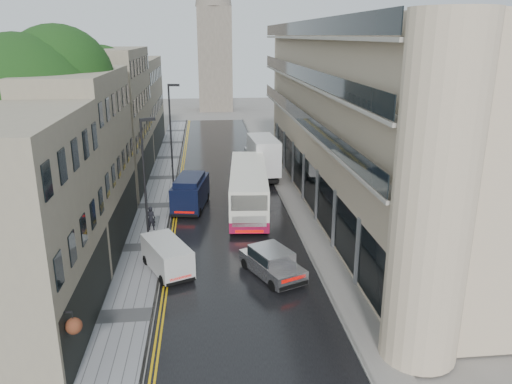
{
  "coord_description": "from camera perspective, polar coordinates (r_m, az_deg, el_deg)",
  "views": [
    {
      "loc": [
        -1.76,
        -11.05,
        13.17
      ],
      "look_at": [
        1.28,
        18.0,
        3.98
      ],
      "focal_mm": 35.0,
      "sensor_mm": 36.0,
      "label": 1
    }
  ],
  "objects": [
    {
      "name": "silver_hatchback",
      "position": [
        27.02,
        1.97,
        -9.67
      ],
      "size": [
        3.55,
        4.83,
        1.66
      ],
      "primitive_type": null,
      "rotation": [
        0.0,
        0.0,
        0.41
      ],
      "color": "#A8A7AC",
      "rests_on": "road"
    },
    {
      "name": "road",
      "position": [
        40.77,
        -3.18,
        -1.4
      ],
      "size": [
        9.0,
        85.0,
        0.02
      ],
      "primitive_type": "cube",
      "color": "black",
      "rests_on": "ground"
    },
    {
      "name": "left_sidewalk",
      "position": [
        40.92,
        -11.39,
        -1.58
      ],
      "size": [
        2.7,
        85.0,
        0.12
      ],
      "primitive_type": "cube",
      "color": "gray",
      "rests_on": "ground"
    },
    {
      "name": "lamp_post_near",
      "position": [
        31.2,
        -12.57,
        0.52
      ],
      "size": [
        0.95,
        0.54,
        8.37
      ],
      "primitive_type": null,
      "rotation": [
        0.0,
        0.0,
        0.38
      ],
      "color": "black",
      "rests_on": "left_sidewalk"
    },
    {
      "name": "modern_block",
      "position": [
        39.45,
        12.03,
        8.08
      ],
      "size": [
        8.0,
        40.0,
        14.0
      ],
      "primitive_type": null,
      "color": "#C1AD90",
      "rests_on": "ground"
    },
    {
      "name": "navy_van",
      "position": [
        38.19,
        -9.49,
        -0.74
      ],
      "size": [
        3.04,
        5.69,
        2.75
      ],
      "primitive_type": null,
      "rotation": [
        0.0,
        0.0,
        -0.17
      ],
      "color": "black",
      "rests_on": "road"
    },
    {
      "name": "pedestrian",
      "position": [
        35.62,
        -11.93,
        -2.95
      ],
      "size": [
        0.67,
        0.48,
        1.71
      ],
      "primitive_type": "imported",
      "rotation": [
        0.0,
        0.0,
        3.02
      ],
      "color": "black",
      "rests_on": "left_sidewalk"
    },
    {
      "name": "old_shop_row",
      "position": [
        42.37,
        -16.46,
        7.01
      ],
      "size": [
        4.5,
        56.0,
        12.0
      ],
      "primitive_type": null,
      "color": "gray",
      "rests_on": "ground"
    },
    {
      "name": "tree_near",
      "position": [
        33.44,
        -24.69,
        5.14
      ],
      "size": [
        10.56,
        10.56,
        13.89
      ],
      "primitive_type": null,
      "color": "black",
      "rests_on": "ground"
    },
    {
      "name": "lamp_post_far",
      "position": [
        44.58,
        -9.7,
        6.21
      ],
      "size": [
        1.05,
        0.43,
        9.08
      ],
      "primitive_type": null,
      "rotation": [
        0.0,
        0.0,
        -0.21
      ],
      "color": "black",
      "rests_on": "left_sidewalk"
    },
    {
      "name": "tree_far",
      "position": [
        45.8,
        -19.26,
        7.78
      ],
      "size": [
        9.24,
        9.24,
        12.46
      ],
      "primitive_type": null,
      "color": "black",
      "rests_on": "ground"
    },
    {
      "name": "cream_bus",
      "position": [
        35.94,
        -2.82,
        -1.23
      ],
      "size": [
        3.71,
        12.22,
        3.28
      ],
      "primitive_type": null,
      "rotation": [
        0.0,
        0.0,
        -0.08
      ],
      "color": "white",
      "rests_on": "road"
    },
    {
      "name": "right_sidewalk",
      "position": [
        41.34,
        4.32,
        -1.08
      ],
      "size": [
        1.8,
        85.0,
        0.12
      ],
      "primitive_type": "cube",
      "color": "slate",
      "rests_on": "ground"
    },
    {
      "name": "white_lorry",
      "position": [
        46.05,
        -0.21,
        3.47
      ],
      "size": [
        2.84,
        7.83,
        4.04
      ],
      "primitive_type": null,
      "rotation": [
        0.0,
        0.0,
        0.07
      ],
      "color": "silver",
      "rests_on": "road"
    },
    {
      "name": "white_van",
      "position": [
        27.98,
        -10.69,
        -8.73
      ],
      "size": [
        3.31,
        4.53,
        1.89
      ],
      "primitive_type": null,
      "rotation": [
        0.0,
        0.0,
        0.41
      ],
      "color": "silver",
      "rests_on": "road"
    }
  ]
}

